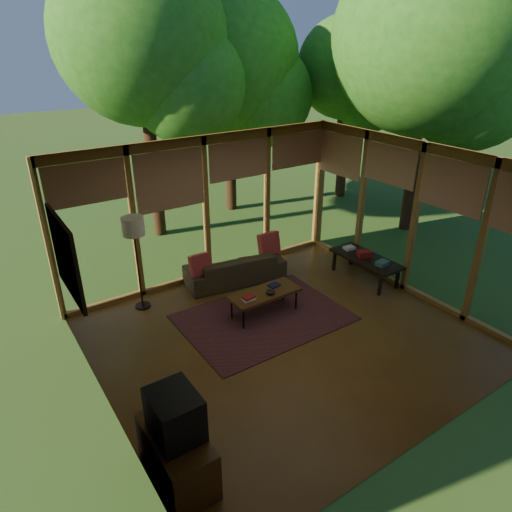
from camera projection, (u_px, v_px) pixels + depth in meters
floor at (286, 337)px, 7.11m from camera, size 5.50×5.50×0.00m
ceiling at (292, 166)px, 5.95m from camera, size 5.50×5.50×0.00m
wall_left at (96, 318)px, 5.15m from camera, size 0.04×5.00×2.70m
wall_front at (439, 348)px, 4.66m from camera, size 5.50×0.04×2.70m
window_wall_back at (206, 210)px, 8.40m from camera, size 5.50×0.12×2.70m
window_wall_right at (414, 220)px, 7.91m from camera, size 0.12×5.00×2.70m
exterior_lawn at (326, 162)px, 17.13m from camera, size 40.00×40.00×0.00m
tree_nw at (140, 37)px, 9.11m from camera, size 3.51×3.51×6.00m
tree_ne at (226, 61)px, 10.96m from camera, size 3.53×3.53×5.49m
tree_se at (431, 37)px, 9.34m from camera, size 4.05×4.05×6.27m
tree_far at (347, 69)px, 11.96m from camera, size 2.63×2.63×4.82m
rug at (264, 317)px, 7.59m from camera, size 2.66×1.88×0.01m
sofa at (235, 268)px, 8.64m from camera, size 1.96×1.01×0.54m
pillow_left at (200, 265)px, 8.10m from camera, size 0.38×0.20×0.39m
pillow_right at (269, 244)px, 8.84m from camera, size 0.43×0.23×0.45m
ct_book_lower at (248, 299)px, 7.30m from camera, size 0.21×0.16×0.03m
ct_book_upper at (248, 297)px, 7.28m from camera, size 0.21×0.16×0.03m
ct_book_side at (274, 285)px, 7.70m from camera, size 0.21×0.17×0.03m
ct_bowl at (271, 292)px, 7.45m from camera, size 0.16×0.16×0.07m
media_cabinet at (177, 455)px, 4.73m from camera, size 0.50×1.00×0.60m
television at (175, 415)px, 4.50m from camera, size 0.45×0.55×0.50m
console_book_a at (382, 263)px, 8.32m from camera, size 0.25×0.19×0.08m
console_book_b at (364, 254)px, 8.65m from camera, size 0.30×0.26×0.11m
console_book_c at (349, 248)px, 8.96m from camera, size 0.22×0.17×0.06m
floor_lamp at (134, 232)px, 7.31m from camera, size 0.36×0.36×1.65m
coffee_table at (265, 294)px, 7.53m from camera, size 1.20×0.50×0.43m
side_console at (366, 260)px, 8.65m from camera, size 0.60×1.40×0.46m
wall_painting at (66, 257)px, 6.13m from camera, size 0.06×1.35×1.15m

